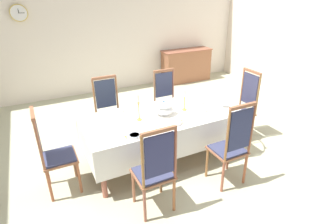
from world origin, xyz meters
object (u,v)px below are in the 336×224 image
at_px(chair_north_b, 167,99).
at_px(candlestick_west, 139,110).
at_px(chair_head_east, 243,105).
at_px(bowl_near_right, 135,136).
at_px(chair_south_b, 232,145).
at_px(spoon_primary, 182,121).
at_px(candlestick_east, 184,103).
at_px(bowl_near_left, 175,123).
at_px(spoon_secondary, 126,137).
at_px(chair_north_a, 109,110).
at_px(sideboard, 186,65).
at_px(chair_south_a, 155,169).
at_px(mounted_clock, 19,13).
at_px(soup_tureen, 164,108).
at_px(chair_head_west, 52,152).
at_px(bowl_far_left, 118,111).

height_order(chair_north_b, candlestick_west, candlestick_west).
bearing_deg(chair_head_east, bowl_near_right, 100.81).
distance_m(chair_south_b, spoon_primary, 0.75).
distance_m(chair_head_east, candlestick_east, 1.23).
distance_m(bowl_near_left, spoon_secondary, 0.73).
bearing_deg(chair_head_east, chair_north_a, 66.41).
distance_m(spoon_primary, sideboard, 4.20).
height_order(chair_north_a, chair_head_east, chair_head_east).
relative_size(chair_north_a, spoon_primary, 6.63).
relative_size(chair_south_a, sideboard, 0.82).
bearing_deg(mounted_clock, candlestick_west, -70.48).
relative_size(soup_tureen, candlestick_east, 0.89).
xyz_separation_m(chair_south_a, soup_tureen, (0.58, 0.93, 0.28)).
height_order(chair_head_east, mounted_clock, mounted_clock).
xyz_separation_m(chair_south_b, sideboard, (1.81, 4.17, -0.17)).
bearing_deg(chair_head_west, chair_north_b, 113.67).
height_order(chair_south_a, sideboard, chair_south_a).
bearing_deg(chair_south_b, chair_head_east, 42.52).
relative_size(chair_head_west, bowl_near_right, 7.68).
bearing_deg(spoon_secondary, chair_north_b, 51.82).
bearing_deg(chair_north_b, candlestick_east, 79.10).
xyz_separation_m(chair_south_b, chair_head_east, (1.02, 0.93, -0.00)).
bearing_deg(chair_north_b, sideboard, -128.14).
bearing_deg(spoon_secondary, chair_head_east, 15.18).
height_order(chair_south_b, spoon_secondary, chair_south_b).
bearing_deg(chair_head_west, bowl_near_right, 66.76).
relative_size(bowl_near_right, bowl_far_left, 0.97).
relative_size(chair_head_west, candlestick_west, 3.11).
xyz_separation_m(soup_tureen, bowl_far_left, (-0.58, 0.39, -0.09)).
relative_size(chair_north_a, chair_head_west, 0.98).
distance_m(chair_south_a, bowl_near_left, 0.85).
distance_m(chair_head_west, soup_tureen, 1.61).
bearing_deg(candlestick_east, chair_head_east, 0.00).
relative_size(spoon_secondary, mounted_clock, 0.51).
xyz_separation_m(chair_north_a, candlestick_east, (0.93, -0.93, 0.31)).
distance_m(chair_north_b, mounted_clock, 3.63).
relative_size(chair_north_a, candlestick_east, 3.65).
bearing_deg(bowl_near_left, chair_south_a, -134.77).
xyz_separation_m(chair_north_b, bowl_near_left, (-0.53, -1.27, 0.21)).
bearing_deg(chair_head_east, chair_south_a, 113.62).
bearing_deg(mounted_clock, bowl_far_left, -71.23).
bearing_deg(bowl_near_right, chair_north_b, 49.37).
relative_size(spoon_primary, sideboard, 0.12).
relative_size(chair_north_a, bowl_near_right, 7.50).
bearing_deg(mounted_clock, spoon_secondary, -76.91).
relative_size(bowl_near_right, sideboard, 0.11).
relative_size(chair_head_east, soup_tureen, 4.36).
bearing_deg(mounted_clock, chair_head_east, -47.69).
height_order(chair_south_b, bowl_near_left, chair_south_b).
distance_m(chair_south_a, spoon_primary, 0.95).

